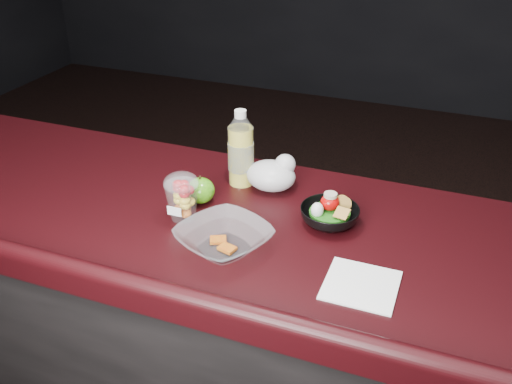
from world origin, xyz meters
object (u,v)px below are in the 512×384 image
lemonade_bottle (241,153)px  fruit_cup (182,196)px  green_apple (201,190)px  snack_bowl (329,214)px  takeout_bowl (224,239)px

lemonade_bottle → fruit_cup: 0.25m
green_apple → fruit_cup: bearing=-95.1°
fruit_cup → lemonade_bottle: bearing=73.3°
snack_bowl → green_apple: bearing=-176.9°
lemonade_bottle → green_apple: lemonade_bottle is taller
snack_bowl → takeout_bowl: (-0.21, -0.20, -0.00)m
fruit_cup → snack_bowl: fruit_cup is taller
fruit_cup → snack_bowl: 0.39m
lemonade_bottle → snack_bowl: (0.30, -0.12, -0.07)m
green_apple → takeout_bowl: bearing=-50.3°
lemonade_bottle → fruit_cup: lemonade_bottle is taller
lemonade_bottle → snack_bowl: lemonade_bottle is taller
lemonade_bottle → green_apple: bearing=-113.5°
fruit_cup → green_apple: bearing=84.9°
green_apple → takeout_bowl: (0.15, -0.18, -0.01)m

